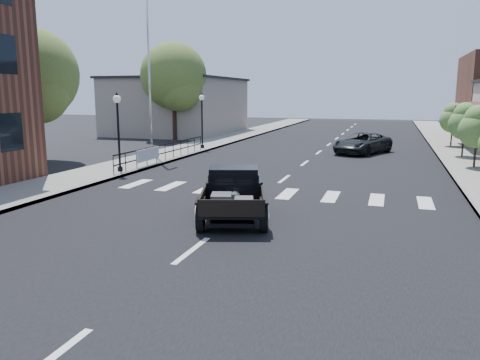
% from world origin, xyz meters
% --- Properties ---
extents(ground, '(120.00, 120.00, 0.00)m').
position_xyz_m(ground, '(0.00, 0.00, 0.00)').
color(ground, black).
rests_on(ground, ground).
extents(road, '(14.00, 80.00, 0.02)m').
position_xyz_m(road, '(0.00, 15.00, 0.01)').
color(road, black).
rests_on(road, ground).
extents(road_markings, '(12.00, 60.00, 0.06)m').
position_xyz_m(road_markings, '(0.00, 10.00, 0.00)').
color(road_markings, silver).
rests_on(road_markings, ground).
extents(sidewalk_left, '(3.00, 80.00, 0.15)m').
position_xyz_m(sidewalk_left, '(-8.50, 15.00, 0.07)').
color(sidewalk_left, gray).
rests_on(sidewalk_left, ground).
extents(sidewalk_right, '(3.00, 80.00, 0.15)m').
position_xyz_m(sidewalk_right, '(8.50, 15.00, 0.07)').
color(sidewalk_right, gray).
rests_on(sidewalk_right, ground).
extents(low_building_left, '(10.00, 12.00, 5.00)m').
position_xyz_m(low_building_left, '(-15.00, 28.00, 2.50)').
color(low_building_left, gray).
rests_on(low_building_left, ground).
extents(railing, '(0.08, 10.00, 1.00)m').
position_xyz_m(railing, '(-7.30, 10.00, 0.65)').
color(railing, black).
rests_on(railing, sidewalk_left).
extents(banner, '(0.04, 2.20, 0.60)m').
position_xyz_m(banner, '(-7.22, 8.00, 0.45)').
color(banner, silver).
rests_on(banner, sidewalk_left).
extents(lamp_post_b, '(0.36, 0.36, 3.62)m').
position_xyz_m(lamp_post_b, '(-7.60, 6.00, 1.96)').
color(lamp_post_b, black).
rests_on(lamp_post_b, sidewalk_left).
extents(lamp_post_c, '(0.36, 0.36, 3.62)m').
position_xyz_m(lamp_post_c, '(-7.60, 16.00, 1.96)').
color(lamp_post_c, black).
rests_on(lamp_post_c, sidewalk_left).
extents(flagpole, '(0.12, 0.12, 12.90)m').
position_xyz_m(flagpole, '(-9.20, 12.00, 6.60)').
color(flagpole, silver).
rests_on(flagpole, sidewalk_left).
extents(big_tree_near, '(4.88, 4.88, 7.17)m').
position_xyz_m(big_tree_near, '(-14.00, 8.00, 3.58)').
color(big_tree_near, '#4D632A').
rests_on(big_tree_near, ground).
extents(big_tree_far, '(5.30, 5.30, 7.78)m').
position_xyz_m(big_tree_far, '(-12.50, 22.00, 3.89)').
color(big_tree_far, '#4D632A').
rests_on(big_tree_far, ground).
extents(small_tree_c, '(1.75, 1.75, 2.91)m').
position_xyz_m(small_tree_c, '(8.30, 12.37, 1.61)').
color(small_tree_c, '#4F7636').
rests_on(small_tree_c, sidewalk_right).
extents(small_tree_d, '(1.77, 1.77, 2.96)m').
position_xyz_m(small_tree_d, '(8.30, 16.69, 1.63)').
color(small_tree_d, '#4F7636').
rests_on(small_tree_d, sidewalk_right).
extents(small_tree_e, '(1.72, 1.72, 2.86)m').
position_xyz_m(small_tree_e, '(8.30, 22.38, 1.58)').
color(small_tree_e, '#4F7636').
rests_on(small_tree_e, sidewalk_right).
extents(hotrod_pickup, '(3.30, 4.88, 1.55)m').
position_xyz_m(hotrod_pickup, '(-0.05, 0.26, 0.77)').
color(hotrod_pickup, black).
rests_on(hotrod_pickup, ground).
extents(second_car, '(3.84, 5.12, 1.29)m').
position_xyz_m(second_car, '(2.66, 17.32, 0.65)').
color(second_car, black).
rests_on(second_car, ground).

